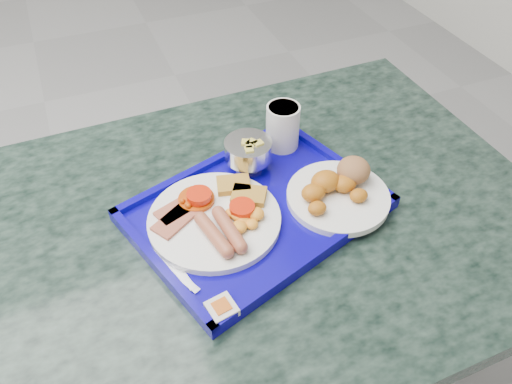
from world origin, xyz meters
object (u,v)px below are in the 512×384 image
tray (256,210)px  bread_plate (339,189)px  main_plate (218,216)px  fruit_bowl (248,151)px  juice_cup (283,125)px  table (235,283)px

tray → bread_plate: size_ratio=2.65×
main_plate → fruit_bowl: bearing=48.1°
tray → fruit_bowl: bearing=75.2°
juice_cup → tray: bearing=-128.6°
fruit_bowl → bread_plate: bearing=-48.7°
table → main_plate: 0.22m
tray → fruit_bowl: (0.03, 0.11, 0.05)m
bread_plate → fruit_bowl: 0.19m
table → juice_cup: bearing=42.1°
main_plate → juice_cup: 0.25m
fruit_bowl → tray: bearing=-104.8°
tray → main_plate: size_ratio=2.14×
tray → main_plate: bearing=-175.9°
main_plate → fruit_bowl: size_ratio=2.55×
bread_plate → juice_cup: 0.18m
fruit_bowl → table: bearing=-124.4°
bread_plate → fruit_bowl: (-0.12, 0.14, 0.02)m
table → fruit_bowl: size_ratio=12.83×
bread_plate → table: bearing=172.0°
bread_plate → main_plate: bearing=173.8°
tray → juice_cup: (0.12, 0.15, 0.06)m
table → fruit_bowl: (0.08, 0.11, 0.24)m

